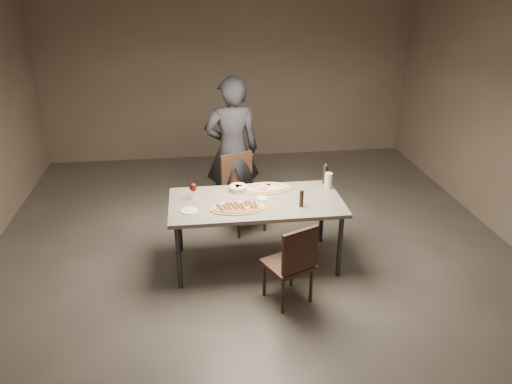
{
  "coord_description": "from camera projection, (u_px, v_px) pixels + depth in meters",
  "views": [
    {
      "loc": [
        -0.61,
        -4.67,
        2.95
      ],
      "look_at": [
        0.0,
        0.0,
        0.85
      ],
      "focal_mm": 35.0,
      "sensor_mm": 36.0,
      "label": 1
    }
  ],
  "objects": [
    {
      "name": "bread_basket",
      "position": [
        238.0,
        188.0,
        5.41
      ],
      "size": [
        0.19,
        0.19,
        0.07
      ],
      "rotation": [
        0.0,
        0.0,
        0.06
      ],
      "color": "beige",
      "rests_on": "dining_table"
    },
    {
      "name": "zucchini_pizza",
      "position": [
        238.0,
        207.0,
        5.01
      ],
      "size": [
        0.56,
        0.31,
        0.05
      ],
      "rotation": [
        0.0,
        0.0,
        -0.4
      ],
      "color": "tan",
      "rests_on": "dining_table"
    },
    {
      "name": "diner",
      "position": [
        232.0,
        151.0,
        6.12
      ],
      "size": [
        0.7,
        0.49,
        1.84
      ],
      "primitive_type": "imported",
      "rotation": [
        0.0,
        0.0,
        3.21
      ],
      "color": "black",
      "rests_on": "ground"
    },
    {
      "name": "carafe",
      "position": [
        328.0,
        181.0,
        5.46
      ],
      "size": [
        0.09,
        0.09,
        0.18
      ],
      "rotation": [
        0.0,
        0.0,
        0.12
      ],
      "color": "silver",
      "rests_on": "dining_table"
    },
    {
      "name": "side_plate",
      "position": [
        189.0,
        211.0,
        4.97
      ],
      "size": [
        0.17,
        0.17,
        0.01
      ],
      "rotation": [
        0.0,
        0.0,
        0.37
      ],
      "color": "white",
      "rests_on": "dining_table"
    },
    {
      "name": "ham_pizza",
      "position": [
        265.0,
        188.0,
        5.46
      ],
      "size": [
        0.57,
        0.32,
        0.04
      ],
      "rotation": [
        0.0,
        0.0,
        0.43
      ],
      "color": "tan",
      "rests_on": "dining_table"
    },
    {
      "name": "pepper_mill_right",
      "position": [
        302.0,
        198.0,
        5.03
      ],
      "size": [
        0.05,
        0.05,
        0.19
      ],
      "rotation": [
        0.0,
        0.0,
        0.31
      ],
      "color": "black",
      "rests_on": "dining_table"
    },
    {
      "name": "pepper_mill_left",
      "position": [
        325.0,
        174.0,
        5.57
      ],
      "size": [
        0.06,
        0.06,
        0.23
      ],
      "rotation": [
        0.0,
        0.0,
        0.41
      ],
      "color": "black",
      "rests_on": "dining_table"
    },
    {
      "name": "chair_far",
      "position": [
        241.0,
        188.0,
        6.08
      ],
      "size": [
        0.57,
        0.57,
        0.93
      ],
      "rotation": [
        0.0,
        0.0,
        3.54
      ],
      "color": "#3A2318",
      "rests_on": "ground"
    },
    {
      "name": "dining_table",
      "position": [
        256.0,
        206.0,
        5.22
      ],
      "size": [
        1.8,
        0.9,
        0.75
      ],
      "color": "gray",
      "rests_on": "ground"
    },
    {
      "name": "wine_glass",
      "position": [
        193.0,
        188.0,
        5.19
      ],
      "size": [
        0.08,
        0.08,
        0.18
      ],
      "rotation": [
        0.0,
        0.0,
        -0.14
      ],
      "color": "silver",
      "rests_on": "dining_table"
    },
    {
      "name": "oil_dish",
      "position": [
        262.0,
        198.0,
        5.23
      ],
      "size": [
        0.12,
        0.12,
        0.01
      ],
      "rotation": [
        0.0,
        0.0,
        -0.01
      ],
      "color": "white",
      "rests_on": "dining_table"
    },
    {
      "name": "room",
      "position": [
        256.0,
        141.0,
        4.93
      ],
      "size": [
        7.0,
        7.0,
        7.0
      ],
      "color": "#5B554E",
      "rests_on": "ground"
    },
    {
      "name": "chair_near",
      "position": [
        293.0,
        261.0,
        4.64
      ],
      "size": [
        0.53,
        0.53,
        0.84
      ],
      "rotation": [
        0.0,
        0.0,
        0.42
      ],
      "color": "#3A2318",
      "rests_on": "ground"
    }
  ]
}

